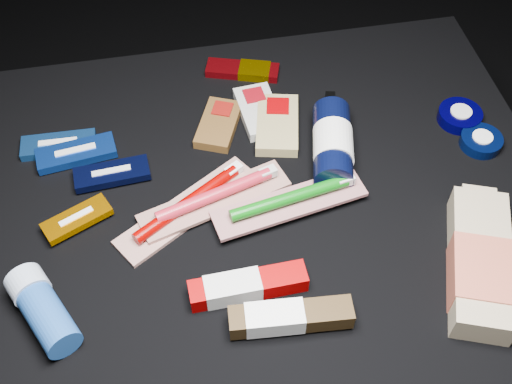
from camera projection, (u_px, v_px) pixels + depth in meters
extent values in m
plane|color=black|center=(250.00, 323.00, 1.31)|extent=(3.00, 3.00, 0.00)
cube|color=black|center=(249.00, 273.00, 1.15)|extent=(0.98, 0.78, 0.40)
cube|color=#1A4E9A|center=(59.00, 145.00, 1.06)|extent=(0.12, 0.05, 0.01)
cube|color=silver|center=(59.00, 144.00, 1.06)|extent=(0.06, 0.01, 0.02)
cube|color=#113BA1|center=(76.00, 153.00, 1.05)|extent=(0.13, 0.06, 0.01)
cube|color=silver|center=(76.00, 153.00, 1.05)|extent=(0.07, 0.02, 0.02)
cube|color=black|center=(112.00, 174.00, 1.02)|extent=(0.12, 0.05, 0.01)
cube|color=#B9B9B5|center=(112.00, 173.00, 1.02)|extent=(0.06, 0.01, 0.02)
cube|color=#CC7500|center=(77.00, 219.00, 0.96)|extent=(0.11, 0.08, 0.01)
cube|color=silver|center=(77.00, 219.00, 0.96)|extent=(0.05, 0.03, 0.01)
cube|color=#563818|center=(219.00, 125.00, 1.09)|extent=(0.10, 0.12, 0.02)
cube|color=maroon|center=(223.00, 112.00, 1.10)|extent=(0.04, 0.04, 0.02)
cube|color=#B9B9B2|center=(259.00, 111.00, 1.11)|extent=(0.07, 0.12, 0.02)
cube|color=maroon|center=(254.00, 99.00, 1.12)|extent=(0.04, 0.04, 0.02)
cube|color=tan|center=(277.00, 125.00, 1.09)|extent=(0.10, 0.14, 0.02)
cube|color=#7C0003|center=(278.00, 110.00, 1.10)|extent=(0.05, 0.05, 0.02)
cube|color=maroon|center=(242.00, 70.00, 1.17)|extent=(0.14, 0.08, 0.01)
cube|color=#AD8503|center=(255.00, 71.00, 1.17)|extent=(0.07, 0.06, 0.02)
cylinder|color=black|center=(332.00, 144.00, 1.03)|extent=(0.10, 0.17, 0.06)
cylinder|color=white|center=(333.00, 146.00, 1.03)|extent=(0.08, 0.08, 0.06)
cylinder|color=black|center=(331.00, 106.00, 1.08)|extent=(0.03, 0.02, 0.02)
cube|color=black|center=(330.00, 100.00, 1.10)|extent=(0.02, 0.03, 0.01)
cylinder|color=black|center=(460.00, 116.00, 1.10)|extent=(0.07, 0.07, 0.02)
cylinder|color=silver|center=(460.00, 115.00, 1.10)|extent=(0.04, 0.04, 0.02)
cylinder|color=black|center=(481.00, 141.00, 1.06)|extent=(0.07, 0.07, 0.02)
cylinder|color=white|center=(481.00, 140.00, 1.06)|extent=(0.03, 0.03, 0.02)
cube|color=tan|center=(480.00, 262.00, 0.90)|extent=(0.15, 0.24, 0.05)
cube|color=#B65640|center=(481.00, 276.00, 0.89)|extent=(0.11, 0.13, 0.05)
cube|color=tan|center=(477.00, 199.00, 0.97)|extent=(0.06, 0.04, 0.03)
cylinder|color=#1D488D|center=(49.00, 319.00, 0.85)|extent=(0.09, 0.11, 0.05)
cylinder|color=#A0ADC3|center=(28.00, 286.00, 0.88)|extent=(0.06, 0.06, 0.05)
cube|color=beige|center=(188.00, 209.00, 0.99)|extent=(0.24, 0.18, 0.01)
cylinder|color=#6D0100|center=(187.00, 203.00, 0.97)|extent=(0.17, 0.12, 0.02)
cube|color=white|center=(234.00, 170.00, 1.01)|extent=(0.03, 0.03, 0.01)
cube|color=#A29C98|center=(215.00, 200.00, 0.99)|extent=(0.25, 0.12, 0.01)
cylinder|color=#AC1C2C|center=(214.00, 195.00, 0.98)|extent=(0.19, 0.07, 0.02)
cube|color=#BBBBB6|center=(268.00, 173.00, 1.00)|extent=(0.03, 0.02, 0.01)
cube|color=#A59E9B|center=(289.00, 204.00, 0.97)|extent=(0.25, 0.10, 0.01)
cylinder|color=#095D0D|center=(290.00, 198.00, 0.96)|extent=(0.19, 0.05, 0.02)
cube|color=silver|center=(345.00, 180.00, 0.98)|extent=(0.03, 0.02, 0.01)
cube|color=#910000|center=(248.00, 286.00, 0.89)|extent=(0.17, 0.04, 0.03)
cube|color=silver|center=(233.00, 288.00, 0.89)|extent=(0.08, 0.04, 0.03)
cube|color=#35240F|center=(291.00, 317.00, 0.85)|extent=(0.17, 0.05, 0.03)
cube|color=white|center=(275.00, 318.00, 0.85)|extent=(0.08, 0.04, 0.03)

